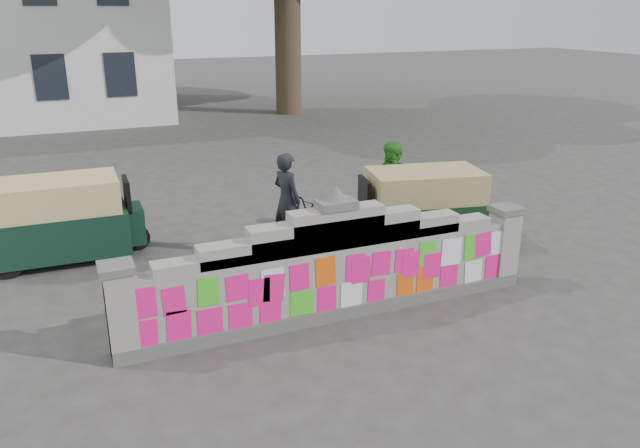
{
  "coord_description": "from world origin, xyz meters",
  "views": [
    {
      "loc": [
        -3.5,
        -7.58,
        4.35
      ],
      "look_at": [
        0.18,
        1.0,
        1.1
      ],
      "focal_mm": 35.0,
      "sensor_mm": 36.0,
      "label": 1
    }
  ],
  "objects_px": {
    "cyclist_bike": "(287,231)",
    "rickshaw_right": "(420,207)",
    "cyclist_rider": "(287,212)",
    "rickshaw_left": "(63,219)",
    "pedestrian": "(393,188)"
  },
  "relations": [
    {
      "from": "cyclist_bike",
      "to": "rickshaw_left",
      "type": "height_order",
      "value": "rickshaw_left"
    },
    {
      "from": "cyclist_bike",
      "to": "pedestrian",
      "type": "height_order",
      "value": "pedestrian"
    },
    {
      "from": "cyclist_rider",
      "to": "pedestrian",
      "type": "xyz_separation_m",
      "value": [
        2.43,
        0.43,
        0.08
      ]
    },
    {
      "from": "cyclist_rider",
      "to": "pedestrian",
      "type": "height_order",
      "value": "pedestrian"
    },
    {
      "from": "cyclist_bike",
      "to": "rickshaw_right",
      "type": "distance_m",
      "value": 2.59
    },
    {
      "from": "cyclist_rider",
      "to": "rickshaw_right",
      "type": "distance_m",
      "value": 2.58
    },
    {
      "from": "cyclist_rider",
      "to": "rickshaw_left",
      "type": "bearing_deg",
      "value": 47.86
    },
    {
      "from": "cyclist_rider",
      "to": "rickshaw_right",
      "type": "relative_size",
      "value": 0.62
    },
    {
      "from": "cyclist_bike",
      "to": "cyclist_rider",
      "type": "relative_size",
      "value": 1.12
    },
    {
      "from": "cyclist_rider",
      "to": "rickshaw_left",
      "type": "height_order",
      "value": "cyclist_rider"
    },
    {
      "from": "rickshaw_right",
      "to": "pedestrian",
      "type": "bearing_deg",
      "value": -71.13
    },
    {
      "from": "cyclist_rider",
      "to": "rickshaw_left",
      "type": "relative_size",
      "value": 0.62
    },
    {
      "from": "rickshaw_left",
      "to": "pedestrian",
      "type": "bearing_deg",
      "value": -8.34
    },
    {
      "from": "cyclist_bike",
      "to": "pedestrian",
      "type": "distance_m",
      "value": 2.51
    },
    {
      "from": "cyclist_bike",
      "to": "cyclist_rider",
      "type": "bearing_deg",
      "value": 69.12
    }
  ]
}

